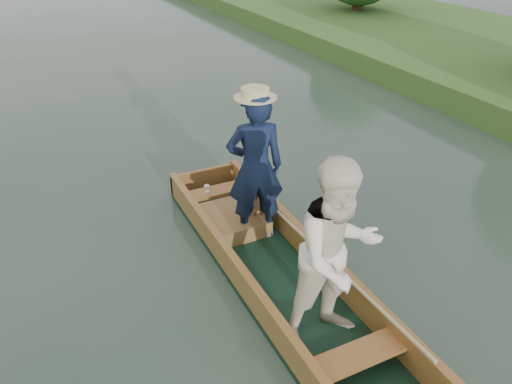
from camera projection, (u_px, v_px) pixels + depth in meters
name	position (u px, v px, depth m)	size (l,w,h in m)	color
ground	(277.00, 281.00, 6.12)	(120.00, 120.00, 0.00)	#283D30
punt	(292.00, 234.00, 5.57)	(1.13, 5.00, 2.13)	black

